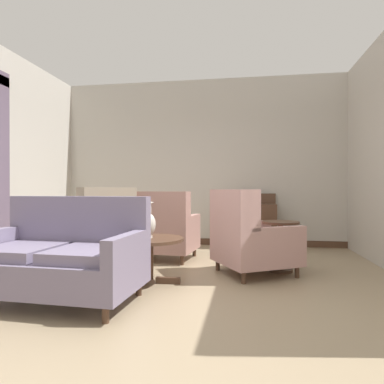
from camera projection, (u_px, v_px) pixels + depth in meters
name	position (u px, v px, depth m)	size (l,w,h in m)	color
ground	(165.00, 287.00, 3.75)	(8.37, 8.37, 0.00)	#9E896B
wall_back	(201.00, 162.00, 6.70)	(5.64, 0.08, 3.20)	#BCB7AD
baseboard_back	(200.00, 241.00, 6.65)	(5.48, 0.03, 0.12)	#4C3323
coffee_table	(149.00, 247.00, 3.90)	(0.79, 0.79, 0.52)	#4C3323
porcelain_vase	(148.00, 223.00, 3.90)	(0.17, 0.17, 0.41)	beige
settee	(61.00, 258.00, 3.29)	(1.59, 0.97, 0.99)	slate
armchair_back_corner	(249.00, 240.00, 4.30)	(1.20, 1.18, 1.07)	tan
armchair_far_left	(166.00, 231.00, 5.17)	(0.92, 0.91, 1.04)	tan
armchair_beside_settee	(101.00, 232.00, 4.82)	(1.10, 1.10, 1.10)	gray
side_table	(281.00, 241.00, 4.46)	(0.48, 0.48, 0.65)	#4C3323
sideboard	(252.00, 223.00, 6.25)	(0.85, 0.37, 1.00)	#4C3323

